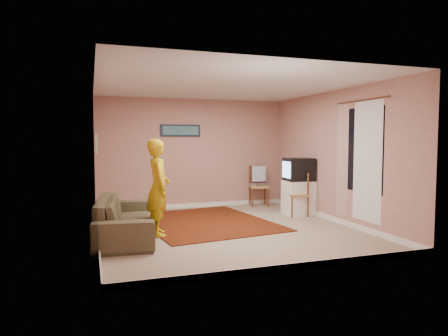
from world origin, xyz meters
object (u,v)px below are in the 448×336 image
object	(u,v)px
tv_cabinet	(298,198)
person	(158,187)
crt_tv	(299,169)
chair_a	(259,182)
chair_b	(298,189)
sofa	(125,217)

from	to	relation	value
tv_cabinet	person	world-z (taller)	person
crt_tv	person	world-z (taller)	person
tv_cabinet	person	distance (m)	3.36
person	tv_cabinet	bearing A→B (deg)	-72.21
crt_tv	chair_a	bearing A→B (deg)	108.31
chair_b	person	world-z (taller)	person
crt_tv	sofa	bearing A→B (deg)	-162.62
chair_b	sofa	bearing A→B (deg)	-65.57
crt_tv	sofa	size ratio (longest dim) A/B	0.27
chair_a	sofa	world-z (taller)	chair_a
chair_b	person	size ratio (longest dim) A/B	0.31
tv_cabinet	crt_tv	world-z (taller)	crt_tv
chair_a	chair_b	size ratio (longest dim) A/B	1.05
crt_tv	chair_a	size ratio (longest dim) A/B	1.14
chair_a	person	bearing A→B (deg)	-129.69
person	sofa	bearing A→B (deg)	88.28
tv_cabinet	chair_b	xyz separation A→B (m)	(-0.08, -0.11, 0.20)
tv_cabinet	crt_tv	distance (m)	0.62
chair_b	sofa	xyz separation A→B (m)	(-3.67, -0.78, -0.24)
chair_b	sofa	size ratio (longest dim) A/B	0.22
person	chair_b	bearing A→B (deg)	-73.72
crt_tv	chair_b	world-z (taller)	crt_tv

